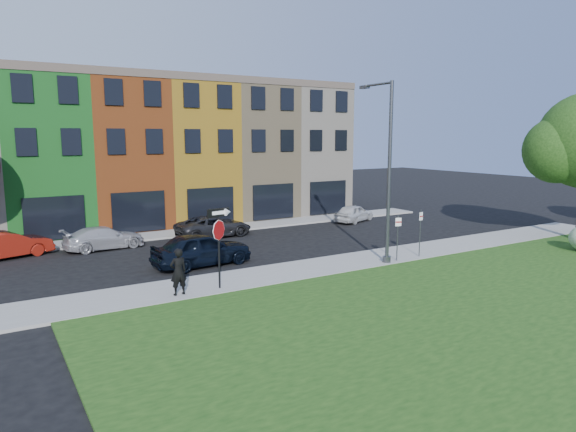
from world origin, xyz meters
TOP-DOWN VIEW (x-y plane):
  - ground at (0.00, 0.00)m, footprint 120.00×120.00m
  - sidewalk_near at (2.00, 3.00)m, footprint 40.00×3.00m
  - sidewalk_far at (-3.00, 15.00)m, footprint 40.00×2.40m
  - rowhouse_block at (-2.50, 21.18)m, footprint 30.00×10.12m
  - stop_sign at (-5.50, 2.15)m, footprint 1.04×0.24m
  - man at (-7.25, 2.16)m, footprint 0.74×0.53m
  - sedan_near at (-4.55, 6.47)m, footprint 2.75×5.23m
  - parked_car_red at (-12.70, 13.17)m, footprint 4.03×5.25m
  - parked_car_silver at (-7.88, 12.87)m, footprint 2.72×4.80m
  - parked_car_dark at (-1.15, 12.98)m, footprint 2.76×5.09m
  - parked_car_white at (10.03, 12.87)m, footprint 4.22×4.90m
  - street_lamp at (3.41, 2.09)m, footprint 0.41×2.58m
  - parking_sign_a at (4.07, 1.89)m, footprint 0.31×0.12m
  - parking_sign_b at (5.73, 1.98)m, footprint 0.31×0.12m

SIDE VIEW (x-z plane):
  - ground at x=0.00m, z-range 0.00..0.00m
  - sidewalk_near at x=2.00m, z-range 0.00..0.12m
  - sidewalk_far at x=-3.00m, z-range 0.00..0.12m
  - parked_car_silver at x=-7.88m, z-range 0.00..1.28m
  - parked_car_white at x=10.03m, z-range 0.00..1.30m
  - parked_car_dark at x=-1.15m, z-range 0.00..1.35m
  - parked_car_red at x=-12.70m, z-range 0.00..1.44m
  - sedan_near at x=-4.55m, z-range 0.00..1.68m
  - man at x=-7.25m, z-range 0.12..2.00m
  - parking_sign_a at x=4.07m, z-range 0.40..2.70m
  - parking_sign_b at x=5.73m, z-range 0.40..2.86m
  - stop_sign at x=-5.50m, z-range 0.82..4.15m
  - street_lamp at x=3.41m, z-range 0.15..8.98m
  - rowhouse_block at x=-2.50m, z-range -0.01..9.99m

